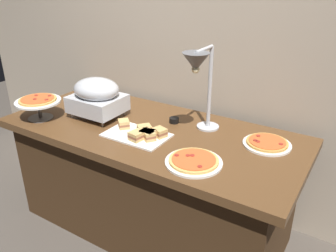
{
  "coord_description": "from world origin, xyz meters",
  "views": [
    {
      "loc": [
        1.13,
        -1.6,
        1.67
      ],
      "look_at": [
        0.13,
        0.0,
        0.81
      ],
      "focal_mm": 36.94,
      "sensor_mm": 36.0,
      "label": 1
    }
  ],
  "objects_px": {
    "chafing_dish": "(97,96)",
    "pizza_plate_front": "(194,161)",
    "heat_lamp": "(199,71)",
    "sauce_cup_near": "(174,120)",
    "pizza_plate_raised_stand": "(38,103)",
    "pizza_plate_center": "(267,143)",
    "sandwich_platter": "(142,133)"
  },
  "relations": [
    {
      "from": "chafing_dish",
      "to": "pizza_plate_raised_stand",
      "type": "height_order",
      "value": "chafing_dish"
    },
    {
      "from": "heat_lamp",
      "to": "sauce_cup_near",
      "type": "bearing_deg",
      "value": 153.27
    },
    {
      "from": "heat_lamp",
      "to": "sauce_cup_near",
      "type": "xyz_separation_m",
      "value": [
        -0.22,
        0.11,
        -0.39
      ]
    },
    {
      "from": "pizza_plate_raised_stand",
      "to": "sandwich_platter",
      "type": "relative_size",
      "value": 0.77
    },
    {
      "from": "chafing_dish",
      "to": "sandwich_platter",
      "type": "height_order",
      "value": "chafing_dish"
    },
    {
      "from": "chafing_dish",
      "to": "pizza_plate_front",
      "type": "relative_size",
      "value": 1.12
    },
    {
      "from": "sandwich_platter",
      "to": "pizza_plate_raised_stand",
      "type": "bearing_deg",
      "value": -170.07
    },
    {
      "from": "chafing_dish",
      "to": "heat_lamp",
      "type": "xyz_separation_m",
      "value": [
        0.71,
        0.07,
        0.26
      ]
    },
    {
      "from": "pizza_plate_raised_stand",
      "to": "sauce_cup_near",
      "type": "xyz_separation_m",
      "value": [
        0.79,
        0.41,
        -0.09
      ]
    },
    {
      "from": "pizza_plate_raised_stand",
      "to": "sauce_cup_near",
      "type": "distance_m",
      "value": 0.9
    },
    {
      "from": "heat_lamp",
      "to": "sauce_cup_near",
      "type": "relative_size",
      "value": 8.3
    },
    {
      "from": "pizza_plate_raised_stand",
      "to": "chafing_dish",
      "type": "bearing_deg",
      "value": 36.9
    },
    {
      "from": "chafing_dish",
      "to": "pizza_plate_front",
      "type": "height_order",
      "value": "chafing_dish"
    },
    {
      "from": "sauce_cup_near",
      "to": "heat_lamp",
      "type": "bearing_deg",
      "value": -26.73
    },
    {
      "from": "chafing_dish",
      "to": "pizza_plate_front",
      "type": "xyz_separation_m",
      "value": [
        0.84,
        -0.21,
        -0.14
      ]
    },
    {
      "from": "pizza_plate_front",
      "to": "pizza_plate_center",
      "type": "bearing_deg",
      "value": 56.94
    },
    {
      "from": "pizza_plate_front",
      "to": "sauce_cup_near",
      "type": "xyz_separation_m",
      "value": [
        -0.35,
        0.39,
        0.01
      ]
    },
    {
      "from": "pizza_plate_center",
      "to": "sandwich_platter",
      "type": "height_order",
      "value": "sandwich_platter"
    },
    {
      "from": "pizza_plate_center",
      "to": "sauce_cup_near",
      "type": "bearing_deg",
      "value": -179.33
    },
    {
      "from": "pizza_plate_center",
      "to": "pizza_plate_raised_stand",
      "type": "distance_m",
      "value": 1.47
    },
    {
      "from": "pizza_plate_center",
      "to": "pizza_plate_raised_stand",
      "type": "height_order",
      "value": "pizza_plate_raised_stand"
    },
    {
      "from": "pizza_plate_raised_stand",
      "to": "sauce_cup_near",
      "type": "relative_size",
      "value": 4.68
    },
    {
      "from": "sauce_cup_near",
      "to": "pizza_plate_front",
      "type": "bearing_deg",
      "value": -47.92
    },
    {
      "from": "heat_lamp",
      "to": "pizza_plate_front",
      "type": "bearing_deg",
      "value": -64.62
    },
    {
      "from": "heat_lamp",
      "to": "pizza_plate_front",
      "type": "relative_size",
      "value": 1.75
    },
    {
      "from": "chafing_dish",
      "to": "pizza_plate_front",
      "type": "bearing_deg",
      "value": -13.89
    },
    {
      "from": "sauce_cup_near",
      "to": "pizza_plate_center",
      "type": "bearing_deg",
      "value": 0.67
    },
    {
      "from": "heat_lamp",
      "to": "chafing_dish",
      "type": "bearing_deg",
      "value": -174.2
    },
    {
      "from": "pizza_plate_raised_stand",
      "to": "pizza_plate_center",
      "type": "bearing_deg",
      "value": 16.65
    },
    {
      "from": "pizza_plate_raised_stand",
      "to": "sandwich_platter",
      "type": "distance_m",
      "value": 0.75
    },
    {
      "from": "chafing_dish",
      "to": "pizza_plate_raised_stand",
      "type": "bearing_deg",
      "value": -143.1
    },
    {
      "from": "pizza_plate_front",
      "to": "sauce_cup_near",
      "type": "distance_m",
      "value": 0.52
    }
  ]
}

